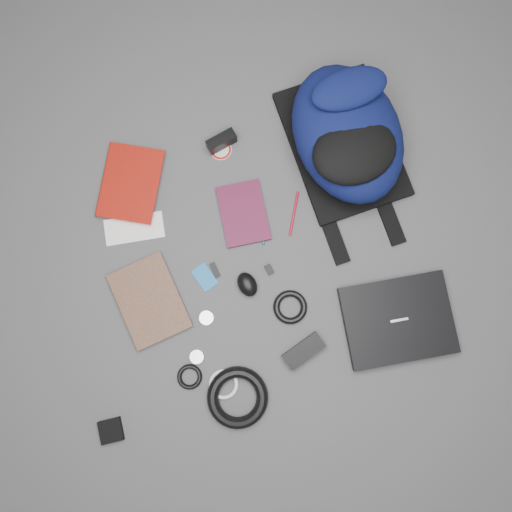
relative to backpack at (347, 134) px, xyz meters
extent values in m
plane|color=#4F4F51|center=(-0.38, -0.33, -0.11)|extent=(4.00, 4.00, 0.00)
cube|color=black|center=(0.04, -0.64, -0.10)|extent=(0.37, 0.29, 0.04)
imported|color=maroon|center=(-0.85, 0.05, -0.10)|extent=(0.29, 0.32, 0.03)
imported|color=#BE6B0D|center=(-0.87, -0.42, -0.10)|extent=(0.26, 0.32, 0.02)
cube|color=white|center=(-0.78, -0.14, -0.11)|extent=(0.21, 0.10, 0.00)
cube|color=#420C23|center=(-0.40, -0.17, -0.11)|extent=(0.16, 0.22, 0.02)
cube|color=black|center=(-0.42, 0.09, -0.09)|extent=(0.11, 0.07, 0.06)
cylinder|color=white|center=(-0.43, 0.08, -0.11)|extent=(0.10, 0.10, 0.00)
cylinder|color=#0A624F|center=(-0.34, -0.23, -0.11)|extent=(0.02, 0.13, 0.01)
cylinder|color=#A60C21|center=(-0.22, -0.21, -0.11)|extent=(0.07, 0.15, 0.01)
cube|color=#1662A5|center=(-0.57, -0.36, -0.11)|extent=(0.09, 0.10, 0.00)
cube|color=black|center=(-0.53, -0.34, -0.11)|extent=(0.03, 0.06, 0.01)
cube|color=black|center=(-0.35, -0.38, -0.11)|extent=(0.03, 0.04, 0.01)
ellipsoid|color=black|center=(-0.43, -0.42, -0.09)|extent=(0.08, 0.10, 0.05)
cylinder|color=silver|center=(-0.59, -0.50, -0.11)|extent=(0.05, 0.05, 0.01)
cylinder|color=silver|center=(-0.65, -0.62, -0.11)|extent=(0.05, 0.05, 0.01)
torus|color=black|center=(-0.31, -0.52, -0.10)|extent=(0.14, 0.14, 0.02)
cube|color=black|center=(-0.30, -0.68, -0.10)|extent=(0.15, 0.11, 0.03)
torus|color=black|center=(-0.54, -0.78, -0.10)|extent=(0.27, 0.27, 0.04)
cube|color=black|center=(-0.98, -0.80, -0.11)|extent=(0.08, 0.08, 0.02)
torus|color=black|center=(-0.69, -0.68, -0.11)|extent=(0.11, 0.11, 0.02)
torus|color=white|center=(-0.58, -0.73, -0.11)|extent=(0.13, 0.13, 0.01)
camera|label=1|loc=(-0.43, -0.54, 1.60)|focal=35.00mm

